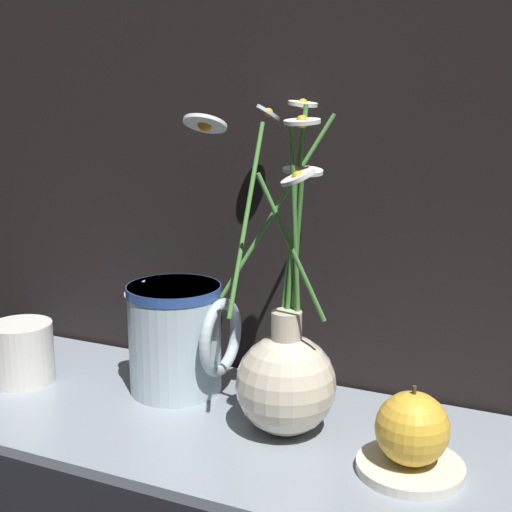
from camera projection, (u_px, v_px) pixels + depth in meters
The scene contains 7 objects.
ground_plane at pixel (245, 435), 0.82m from camera, with size 6.00×6.00×0.00m, color black.
shelf at pixel (245, 430), 0.81m from camera, with size 0.85×0.30×0.01m.
vase_with_flowers at pixel (285, 372), 0.78m from camera, with size 0.17×0.21×0.36m.
yellow_mug at pixel (21, 352), 0.93m from camera, with size 0.09×0.08×0.08m.
ceramic_pitcher at pixel (177, 334), 0.89m from camera, with size 0.14×0.12×0.15m.
saucer_plate at pixel (410, 467), 0.71m from camera, with size 0.11×0.11×0.01m.
orange_fruit at pixel (412, 428), 0.70m from camera, with size 0.07×0.07×0.08m.
Camera 1 is at (0.32, -0.67, 0.39)m, focal length 50.00 mm.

